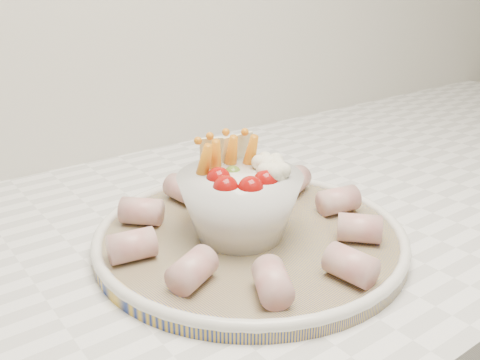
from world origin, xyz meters
TOP-DOWN VIEW (x-y plane):
  - serving_platter at (-0.01, 1.39)m, footprint 0.37×0.37m
  - veggie_bowl at (-0.02, 1.39)m, footprint 0.13×0.13m
  - cured_meat_rolls at (-0.01, 1.39)m, footprint 0.30×0.30m

SIDE VIEW (x-z plane):
  - serving_platter at x=-0.01m, z-range 0.92..0.94m
  - cured_meat_rolls at x=-0.01m, z-range 0.94..0.97m
  - veggie_bowl at x=-0.02m, z-range 0.92..1.03m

